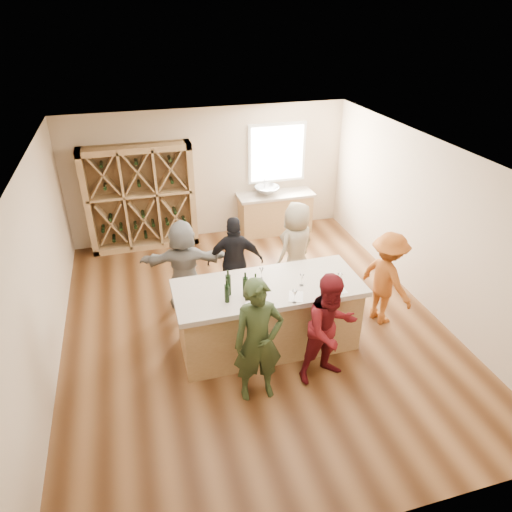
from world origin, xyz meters
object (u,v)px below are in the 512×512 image
object	(u,v)px
wine_rack	(141,198)
person_far_right	(296,248)
person_far_mid	(235,262)
person_far_left	(184,265)
person_server	(387,279)
wine_bottle_c	(228,285)
person_near_right	(330,329)
wine_bottle_d	(245,287)
wine_bottle_b	(227,293)
sink	(267,191)
person_near_left	(258,342)
wine_bottle_e	(255,287)
tasting_counter_base	(268,318)

from	to	relation	value
wine_rack	person_far_right	world-z (taller)	wine_rack
person_far_mid	person_far_left	xyz separation A→B (m)	(-0.85, 0.14, -0.01)
person_server	person_far_mid	xyz separation A→B (m)	(-2.20, 1.16, 0.02)
wine_bottle_c	person_near_right	size ratio (longest dim) A/B	0.19
wine_bottle_c	wine_bottle_d	size ratio (longest dim) A/B	1.04
wine_rack	wine_bottle_b	size ratio (longest dim) A/B	8.19
person_near_right	person_far_mid	xyz separation A→B (m)	(-0.79, 2.13, -0.02)
person_far_right	sink	bearing A→B (deg)	-123.22
sink	person_near_left	bearing A→B (deg)	-108.27
wine_bottle_b	wine_bottle_e	xyz separation A→B (m)	(0.41, 0.04, 0.00)
wine_bottle_c	wine_bottle_b	bearing A→B (deg)	-109.16
sink	person_near_left	world-z (taller)	person_near_left
person_far_mid	person_near_left	bearing A→B (deg)	96.51
person_far_mid	wine_bottle_e	bearing A→B (deg)	100.27
sink	person_server	bearing A→B (deg)	-76.56
wine_rack	wine_bottle_c	size ratio (longest dim) A/B	7.09
person_server	person_far_right	bearing A→B (deg)	24.47
wine_rack	person_near_right	distance (m)	5.19
wine_rack	wine_bottle_e	distance (m)	4.24
wine_bottle_b	person_far_right	distance (m)	2.32
wine_bottle_c	person_near_left	world-z (taller)	person_near_left
tasting_counter_base	person_far_left	world-z (taller)	person_far_left
wine_bottle_c	person_near_left	size ratio (longest dim) A/B	0.17
wine_bottle_d	person_near_right	world-z (taller)	person_near_right
sink	wine_bottle_e	xyz separation A→B (m)	(-1.38, -3.95, 0.20)
person_far_right	person_server	bearing A→B (deg)	100.51
person_far_mid	person_far_left	bearing A→B (deg)	2.91
sink	person_near_right	xyz separation A→B (m)	(-0.53, -4.63, -0.19)
tasting_counter_base	person_server	size ratio (longest dim) A/B	1.64
wine_bottle_e	person_far_left	bearing A→B (deg)	116.52
person_far_mid	sink	bearing A→B (deg)	-105.41
tasting_counter_base	person_far_right	size ratio (longest dim) A/B	1.55
sink	person_far_left	size ratio (longest dim) A/B	0.34
wine_rack	person_server	distance (m)	5.18
wine_bottle_b	person_far_mid	xyz separation A→B (m)	(0.47, 1.49, -0.41)
person_near_left	person_server	size ratio (longest dim) A/B	1.13
tasting_counter_base	person_far_right	bearing A→B (deg)	55.94
tasting_counter_base	wine_bottle_c	xyz separation A→B (m)	(-0.60, -0.07, 0.74)
wine_bottle_d	person_near_right	size ratio (longest dim) A/B	0.18
wine_rack	tasting_counter_base	distance (m)	4.19
tasting_counter_base	wine_bottle_d	world-z (taller)	wine_bottle_d
wine_rack	tasting_counter_base	xyz separation A→B (m)	(1.57, -3.83, -0.60)
sink	tasting_counter_base	world-z (taller)	sink
wine_rack	sink	distance (m)	2.70
person_server	person_far_right	distance (m)	1.67
sink	wine_bottle_b	bearing A→B (deg)	-114.12
person_near_left	person_far_mid	bearing A→B (deg)	85.75
wine_bottle_d	person_far_right	distance (m)	2.09
sink	tasting_counter_base	xyz separation A→B (m)	(-1.13, -3.76, -0.51)
tasting_counter_base	person_far_right	xyz separation A→B (m)	(0.94, 1.40, 0.34)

